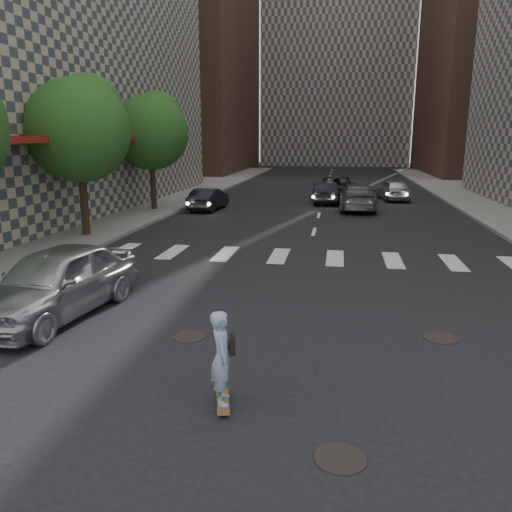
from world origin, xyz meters
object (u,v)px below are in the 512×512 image
(tree_c, at_px, (152,129))
(traffic_car_c, at_px, (336,188))
(tree_b, at_px, (81,126))
(traffic_car_b, at_px, (358,197))
(traffic_car_e, at_px, (324,193))
(skateboarder, at_px, (222,357))
(traffic_car_d, at_px, (393,190))
(silver_sedan, at_px, (56,282))
(traffic_car_a, at_px, (209,199))

(tree_c, relative_size, traffic_car_c, 1.11)
(tree_c, bearing_deg, tree_b, -90.00)
(traffic_car_b, height_order, traffic_car_e, traffic_car_b)
(skateboarder, relative_size, traffic_car_e, 0.38)
(skateboarder, distance_m, traffic_car_d, 28.70)
(silver_sedan, relative_size, traffic_car_d, 1.16)
(skateboarder, height_order, silver_sedan, silver_sedan)
(skateboarder, distance_m, traffic_car_c, 27.48)
(silver_sedan, bearing_deg, skateboarder, -27.95)
(tree_b, bearing_deg, silver_sedan, -66.60)
(traffic_car_a, bearing_deg, traffic_car_d, -144.60)
(tree_b, bearing_deg, traffic_car_a, 71.57)
(traffic_car_e, bearing_deg, traffic_car_b, 121.04)
(tree_b, bearing_deg, tree_c, 90.00)
(traffic_car_c, distance_m, traffic_car_d, 3.94)
(silver_sedan, bearing_deg, traffic_car_d, 74.93)
(silver_sedan, xyz_separation_m, traffic_car_e, (5.62, 22.32, -0.15))
(tree_b, relative_size, tree_c, 1.00)
(traffic_car_a, distance_m, traffic_car_b, 8.79)
(traffic_car_e, bearing_deg, skateboarder, 83.45)
(traffic_car_a, relative_size, traffic_car_b, 0.74)
(traffic_car_a, xyz_separation_m, traffic_car_c, (7.35, 6.00, 0.18))
(tree_b, height_order, traffic_car_a, tree_b)
(skateboarder, xyz_separation_m, traffic_car_c, (1.50, 27.44, -0.01))
(tree_b, distance_m, silver_sedan, 10.66)
(tree_c, distance_m, traffic_car_b, 12.47)
(traffic_car_e, bearing_deg, traffic_car_c, -118.50)
(skateboarder, height_order, traffic_car_c, traffic_car_c)
(tree_c, relative_size, traffic_car_a, 1.68)
(traffic_car_b, relative_size, traffic_car_e, 1.27)
(traffic_car_d, distance_m, traffic_car_e, 5.20)
(silver_sedan, distance_m, traffic_car_e, 23.02)
(tree_b, xyz_separation_m, traffic_car_c, (10.31, 14.86, -3.82))
(skateboarder, relative_size, silver_sedan, 0.33)
(skateboarder, bearing_deg, traffic_car_b, 68.29)
(traffic_car_d, xyz_separation_m, traffic_car_e, (-4.60, -2.43, -0.03))
(skateboarder, relative_size, traffic_car_d, 0.38)
(traffic_car_c, height_order, traffic_car_e, traffic_car_c)
(tree_c, xyz_separation_m, traffic_car_a, (2.95, 0.86, -4.00))
(tree_b, bearing_deg, skateboarder, -54.98)
(traffic_car_d, bearing_deg, silver_sedan, 60.15)
(silver_sedan, distance_m, traffic_car_c, 24.83)
(tree_b, relative_size, traffic_car_a, 1.68)
(traffic_car_c, bearing_deg, silver_sedan, 73.98)
(skateboarder, bearing_deg, traffic_car_c, 72.13)
(tree_b, relative_size, traffic_car_e, 1.58)
(traffic_car_a, bearing_deg, silver_sedan, 97.53)
(traffic_car_d, height_order, traffic_car_e, traffic_car_d)
(tree_b, height_order, skateboarder, tree_b)
(traffic_car_a, bearing_deg, skateboarder, 109.64)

